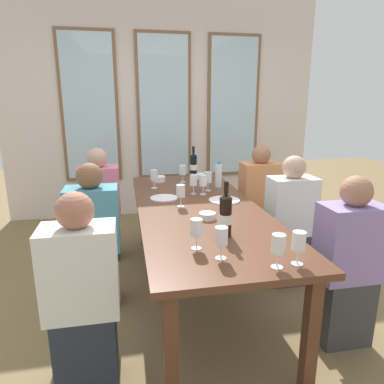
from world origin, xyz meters
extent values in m
plane|color=olive|center=(0.00, 0.00, 0.00)|extent=(12.00, 12.00, 0.00)
cube|color=silver|center=(0.00, 2.24, 1.45)|extent=(4.13, 0.06, 2.90)
cube|color=brown|center=(-0.95, 2.19, 1.45)|extent=(0.72, 0.03, 1.88)
cube|color=silver|center=(-0.95, 2.17, 1.45)|extent=(0.64, 0.01, 1.80)
cube|color=brown|center=(0.00, 2.19, 1.45)|extent=(0.72, 0.03, 1.88)
cube|color=silver|center=(0.00, 2.17, 1.45)|extent=(0.64, 0.01, 1.80)
cube|color=brown|center=(0.95, 2.19, 1.45)|extent=(0.72, 0.03, 1.88)
cube|color=silver|center=(0.95, 2.17, 1.45)|extent=(0.64, 0.01, 1.80)
cube|color=brown|center=(0.00, 0.00, 0.72)|extent=(0.93, 2.37, 0.04)
cube|color=brown|center=(-0.37, -1.09, 0.35)|extent=(0.07, 0.07, 0.70)
cube|color=brown|center=(0.37, -1.09, 0.35)|extent=(0.07, 0.07, 0.70)
cube|color=brown|center=(-0.37, 1.09, 0.35)|extent=(0.07, 0.07, 0.70)
cube|color=brown|center=(0.37, 1.09, 0.35)|extent=(0.07, 0.07, 0.70)
cylinder|color=white|center=(0.24, 0.12, 0.74)|extent=(0.26, 0.26, 0.01)
cylinder|color=white|center=(-0.24, 0.29, 0.74)|extent=(0.23, 0.23, 0.01)
cylinder|color=black|center=(0.03, -0.61, 0.86)|extent=(0.08, 0.07, 0.24)
cone|color=black|center=(0.03, -0.61, 0.99)|extent=(0.08, 0.07, 0.02)
cylinder|color=black|center=(0.03, -0.61, 1.04)|extent=(0.03, 0.03, 0.08)
cylinder|color=white|center=(0.03, -0.61, 0.85)|extent=(0.08, 0.08, 0.06)
cylinder|color=black|center=(0.18, 1.11, 0.85)|extent=(0.08, 0.08, 0.23)
cone|color=black|center=(0.18, 1.11, 0.98)|extent=(0.08, 0.08, 0.02)
cylinder|color=black|center=(0.18, 1.11, 1.03)|extent=(0.03, 0.03, 0.08)
cylinder|color=white|center=(0.18, 1.11, 0.84)|extent=(0.08, 0.08, 0.06)
cylinder|color=white|center=(0.25, 0.98, 0.77)|extent=(0.12, 0.12, 0.05)
cylinder|color=silver|center=(0.00, -0.29, 0.76)|extent=(0.12, 0.12, 0.04)
cylinder|color=white|center=(-0.22, 0.93, 0.77)|extent=(0.14, 0.14, 0.05)
cylinder|color=white|center=(0.32, 0.59, 0.85)|extent=(0.06, 0.06, 0.22)
cylinder|color=blue|center=(0.32, 0.59, 0.97)|extent=(0.04, 0.04, 0.02)
cylinder|color=white|center=(0.02, 0.86, 0.74)|extent=(0.06, 0.06, 0.00)
cylinder|color=white|center=(0.02, 0.86, 0.78)|extent=(0.01, 0.01, 0.07)
cylinder|color=white|center=(0.02, 0.86, 0.87)|extent=(0.07, 0.07, 0.09)
cylinder|color=#590C19|center=(0.02, 0.86, 0.84)|extent=(0.06, 0.06, 0.04)
cylinder|color=white|center=(0.04, 0.39, 0.74)|extent=(0.06, 0.06, 0.00)
cylinder|color=white|center=(0.04, 0.39, 0.78)|extent=(0.01, 0.01, 0.07)
cylinder|color=white|center=(0.04, 0.39, 0.87)|extent=(0.07, 0.07, 0.09)
cylinder|color=white|center=(-0.14, 0.03, 0.74)|extent=(0.06, 0.06, 0.00)
cylinder|color=white|center=(-0.14, 0.03, 0.78)|extent=(0.01, 0.01, 0.07)
cylinder|color=white|center=(-0.14, 0.03, 0.87)|extent=(0.07, 0.07, 0.09)
cylinder|color=white|center=(-0.08, -0.92, 0.74)|extent=(0.06, 0.06, 0.00)
cylinder|color=white|center=(-0.08, -0.92, 0.78)|extent=(0.01, 0.01, 0.07)
cylinder|color=white|center=(-0.08, -0.92, 0.87)|extent=(0.07, 0.07, 0.09)
cylinder|color=white|center=(-0.28, 0.67, 0.74)|extent=(0.06, 0.06, 0.00)
cylinder|color=white|center=(-0.28, 0.67, 0.78)|extent=(0.01, 0.01, 0.07)
cylinder|color=white|center=(-0.28, 0.67, 0.87)|extent=(0.07, 0.07, 0.09)
cylinder|color=white|center=(0.17, -1.07, 0.74)|extent=(0.06, 0.06, 0.00)
cylinder|color=white|center=(0.17, -1.07, 0.78)|extent=(0.01, 0.01, 0.07)
cylinder|color=white|center=(0.17, -1.07, 0.87)|extent=(0.07, 0.07, 0.09)
cylinder|color=white|center=(0.28, -1.05, 0.74)|extent=(0.06, 0.06, 0.00)
cylinder|color=white|center=(0.28, -1.05, 0.78)|extent=(0.01, 0.01, 0.07)
cylinder|color=white|center=(0.28, -1.05, 0.87)|extent=(0.07, 0.07, 0.09)
cylinder|color=beige|center=(0.28, -1.05, 0.83)|extent=(0.06, 0.06, 0.02)
cylinder|color=white|center=(0.19, 0.47, 0.74)|extent=(0.06, 0.06, 0.00)
cylinder|color=white|center=(0.19, 0.47, 0.78)|extent=(0.01, 0.01, 0.07)
cylinder|color=white|center=(0.19, 0.47, 0.87)|extent=(0.07, 0.07, 0.09)
cylinder|color=white|center=(0.12, 0.36, 0.74)|extent=(0.06, 0.06, 0.00)
cylinder|color=white|center=(0.12, 0.36, 0.78)|extent=(0.01, 0.01, 0.07)
cylinder|color=white|center=(0.12, 0.36, 0.87)|extent=(0.07, 0.07, 0.09)
cylinder|color=maroon|center=(0.12, 0.36, 0.84)|extent=(0.06, 0.06, 0.03)
cylinder|color=white|center=(-0.18, -0.77, 0.74)|extent=(0.06, 0.06, 0.00)
cylinder|color=white|center=(-0.18, -0.77, 0.78)|extent=(0.01, 0.01, 0.07)
cylinder|color=white|center=(-0.18, -0.77, 0.87)|extent=(0.07, 0.07, 0.09)
cube|color=#323839|center=(-0.80, 0.83, 0.23)|extent=(0.32, 0.24, 0.45)
cube|color=pink|center=(-0.80, 0.83, 0.69)|extent=(0.38, 0.24, 0.48)
sphere|color=tan|center=(-0.80, 0.83, 1.02)|extent=(0.19, 0.19, 0.19)
cube|color=#252F34|center=(0.80, 0.74, 0.23)|extent=(0.32, 0.24, 0.45)
cube|color=#DD8C57|center=(0.80, 0.74, 0.69)|extent=(0.38, 0.24, 0.48)
sphere|color=#99684B|center=(0.80, 0.74, 1.02)|extent=(0.19, 0.19, 0.19)
cube|color=#2A2230|center=(-0.80, 0.01, 0.23)|extent=(0.32, 0.24, 0.45)
cube|color=teal|center=(-0.80, 0.01, 0.69)|extent=(0.38, 0.24, 0.48)
sphere|color=brown|center=(-0.80, 0.01, 1.02)|extent=(0.19, 0.19, 0.19)
cube|color=#352F3F|center=(0.80, 0.04, 0.23)|extent=(0.32, 0.24, 0.45)
cube|color=silver|center=(0.80, 0.04, 0.69)|extent=(0.38, 0.24, 0.48)
sphere|color=tan|center=(0.80, 0.04, 1.02)|extent=(0.19, 0.19, 0.19)
cube|color=#252B37|center=(-0.80, -0.82, 0.23)|extent=(0.32, 0.24, 0.45)
cube|color=silver|center=(-0.80, -0.82, 0.69)|extent=(0.38, 0.24, 0.48)
sphere|color=#A46952|center=(-0.80, -0.82, 1.02)|extent=(0.19, 0.19, 0.19)
cube|color=#383A3B|center=(0.80, -0.75, 0.23)|extent=(0.32, 0.24, 0.45)
cube|color=#8E7AB9|center=(0.80, -0.75, 0.69)|extent=(0.38, 0.24, 0.48)
sphere|color=#9B6B52|center=(0.80, -0.75, 1.02)|extent=(0.19, 0.19, 0.19)
camera|label=1|loc=(-0.55, -2.52, 1.54)|focal=32.59mm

